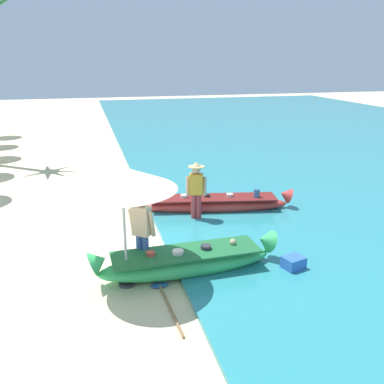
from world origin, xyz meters
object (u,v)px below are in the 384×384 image
patio_umbrella_large (122,179)px  paddle (167,300)px  person_vendor_hatted (196,188)px  boat_red_midground (213,204)px  boat_green_foreground (187,262)px  cooler_box (293,265)px  person_tourist_customer (142,230)px

patio_umbrella_large → paddle: patio_umbrella_large is taller
person_vendor_hatted → boat_red_midground: bearing=40.9°
boat_green_foreground → person_vendor_hatted: 3.05m
patio_umbrella_large → boat_green_foreground: bearing=4.2°
patio_umbrella_large → paddle: 2.40m
paddle → boat_green_foreground: bearing=56.3°
boat_green_foreground → patio_umbrella_large: 2.27m
cooler_box → person_tourist_customer: bearing=148.9°
boat_red_midground → person_vendor_hatted: person_vendor_hatted is taller
boat_green_foreground → patio_umbrella_large: patio_umbrella_large is taller
patio_umbrella_large → cooler_box: 3.99m
person_vendor_hatted → paddle: size_ratio=0.94×
person_vendor_hatted → paddle: bearing=-112.7°
patio_umbrella_large → paddle: (0.64, -0.81, -2.16)m
person_vendor_hatted → patio_umbrella_large: (-2.20, -2.91, 1.22)m
boat_red_midground → person_vendor_hatted: 1.14m
boat_red_midground → person_vendor_hatted: (-0.67, -0.58, 0.71)m
person_vendor_hatted → person_tourist_customer: 3.05m
boat_green_foreground → person_vendor_hatted: (0.96, 2.82, 0.68)m
boat_red_midground → patio_umbrella_large: (-2.86, -3.49, 1.93)m
boat_red_midground → boat_green_foreground: bearing=-115.6°
boat_green_foreground → person_tourist_customer: 1.13m
person_tourist_customer → paddle: (0.25, -1.27, -0.92)m
person_vendor_hatted → person_tourist_customer: bearing=-126.4°
boat_red_midground → cooler_box: bearing=-81.7°
person_vendor_hatted → cooler_box: bearing=-69.4°
boat_green_foreground → person_tourist_customer: person_tourist_customer is taller
boat_green_foreground → cooler_box: (2.19, -0.46, -0.12)m
patio_umbrella_large → paddle: size_ratio=1.34×
boat_red_midground → paddle: size_ratio=2.57×
boat_green_foreground → boat_red_midground: (1.63, 3.39, -0.04)m
boat_green_foreground → cooler_box: 2.24m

